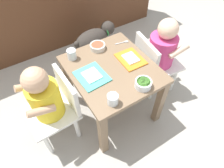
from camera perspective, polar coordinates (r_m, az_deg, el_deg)
ground_plane at (r=1.52m, az=-0.00°, el=-6.89°), size 7.00×7.00×0.00m
dining_table at (r=1.24m, az=-0.00°, el=2.10°), size 0.49×0.55×0.43m
seated_child_left at (r=1.15m, az=-18.23°, el=-4.07°), size 0.29×0.29×0.62m
seated_child_right at (r=1.43m, az=13.94°, el=9.54°), size 0.31×0.31×0.61m
dog at (r=1.80m, az=-5.19°, el=12.87°), size 0.43×0.23×0.30m
food_tray_left at (r=1.13m, az=-5.82°, el=2.28°), size 0.17×0.19×0.02m
food_tray_right at (r=1.24m, az=5.46°, el=7.26°), size 0.15×0.18×0.02m
water_cup_left at (r=0.99m, az=0.22°, el=-4.59°), size 0.06×0.06×0.06m
water_cup_right at (r=1.25m, az=-11.58°, el=8.29°), size 0.06×0.06×0.06m
cereal_bowl_left_side at (r=1.31m, az=-4.20°, el=10.85°), size 0.10×0.10×0.03m
veggie_bowl_far at (r=1.08m, az=9.04°, el=0.12°), size 0.09×0.09×0.04m
spoon_by_left_tray at (r=1.36m, az=3.28°, el=12.00°), size 0.10×0.03×0.01m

